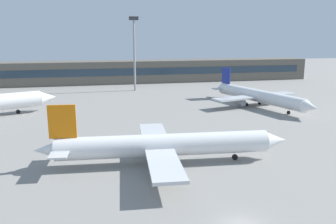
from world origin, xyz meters
The scene contains 5 objects.
ground_plane centered at (0.00, 40.00, 0.00)m, with size 400.00×400.00×0.00m, color gray.
terminal_building centered at (0.00, 112.58, 4.50)m, with size 157.60×12.13×9.00m.
airplane_near centered at (-3.73, 18.64, 2.83)m, with size 37.63×26.31×9.29m.
airplane_mid centered at (29.88, 54.78, 2.86)m, with size 26.50×37.34×9.38m.
floodlight_tower_west centered at (0.88, 90.42, 14.64)m, with size 3.20×0.80×25.25m.
Camera 1 is at (-13.96, -28.24, 18.42)m, focal length 36.39 mm.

